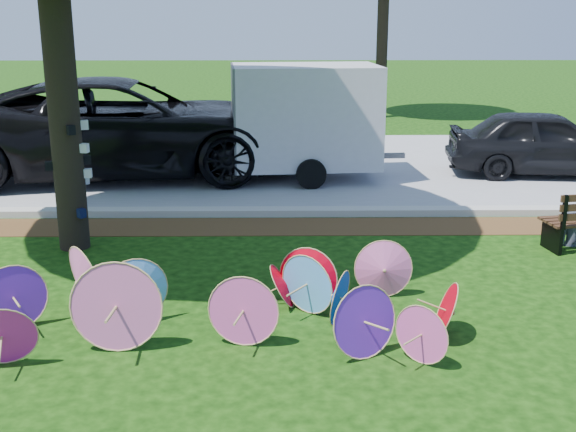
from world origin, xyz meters
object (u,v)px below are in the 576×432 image
black_van (124,127)px  dark_pickup (546,143)px  person_left (575,212)px  cargo_trailer (306,116)px  parasol_pile (220,297)px

black_van → dark_pickup: (8.92, -0.10, -0.33)m
dark_pickup → person_left: 4.99m
black_van → cargo_trailer: bearing=-101.7°
dark_pickup → cargo_trailer: (-5.11, -0.28, 0.62)m
person_left → dark_pickup: bearing=71.7°
black_van → dark_pickup: size_ratio=1.80×
parasol_pile → dark_pickup: dark_pickup is taller
cargo_trailer → person_left: size_ratio=2.76×
cargo_trailer → person_left: cargo_trailer is taller
parasol_pile → dark_pickup: size_ratio=1.30×
person_left → cargo_trailer: bearing=126.8°
cargo_trailer → dark_pickup: bearing=-1.8°
black_van → dark_pickup: black_van is taller
parasol_pile → black_van: 8.27m
parasol_pile → dark_pickup: 9.97m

